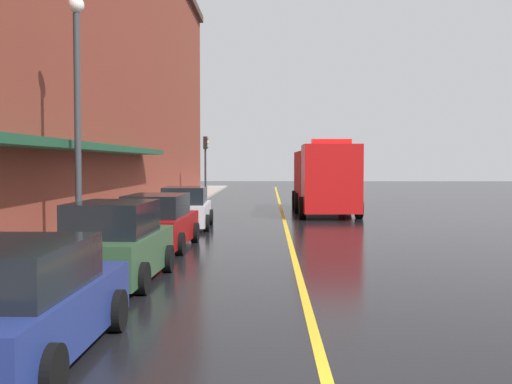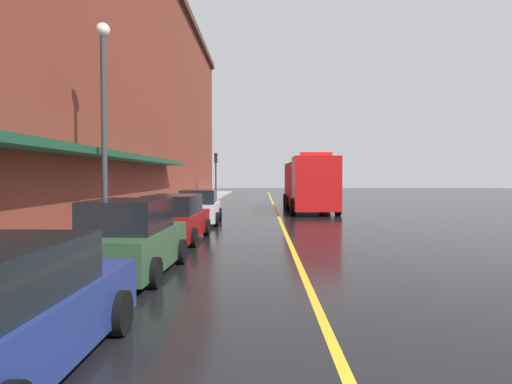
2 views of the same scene
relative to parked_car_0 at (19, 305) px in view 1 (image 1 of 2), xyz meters
The scene contains 14 objects.
ground_plane 23.71m from the parked_car_0, 80.49° to the left, with size 112.00×112.00×0.00m, color black.
sidewalk_left 23.49m from the parked_car_0, 95.59° to the left, with size 2.40×70.00×0.15m, color #9E9B93.
lane_center_stripe 23.71m from the parked_car_0, 80.49° to the left, with size 0.16×70.00×0.01m, color gold.
brick_building_left 25.10m from the parked_car_0, 110.73° to the left, with size 11.13×64.00×16.70m.
parked_car_0 is the anchor object (origin of this frame).
parked_car_1 5.45m from the parked_car_0, 90.75° to the left, with size 2.09×4.19×1.75m.
parked_car_2 10.87m from the parked_car_0, 90.49° to the left, with size 2.12×4.64×1.63m.
parked_car_3 16.76m from the parked_car_0, 90.13° to the left, with size 2.11×4.26×1.63m.
fire_truck 25.13m from the parked_car_0, 76.10° to the left, with size 2.99×9.16×3.64m.
parking_meter_0 13.65m from the parked_car_0, 96.04° to the left, with size 0.14×0.18×1.33m.
parking_meter_1 8.24m from the parked_car_0, 100.05° to the left, with size 0.14×0.18×1.33m.
parking_meter_2 10.18m from the parked_car_0, 98.11° to the left, with size 0.14×0.18×1.33m.
street_lamp_left 10.30m from the parked_car_0, 102.20° to the left, with size 0.44×0.44×6.94m.
traffic_light_near 38.34m from the parked_car_0, 92.06° to the left, with size 0.38×0.36×4.30m.
Camera 1 is at (-0.69, -6.47, 2.58)m, focal length 44.83 mm.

